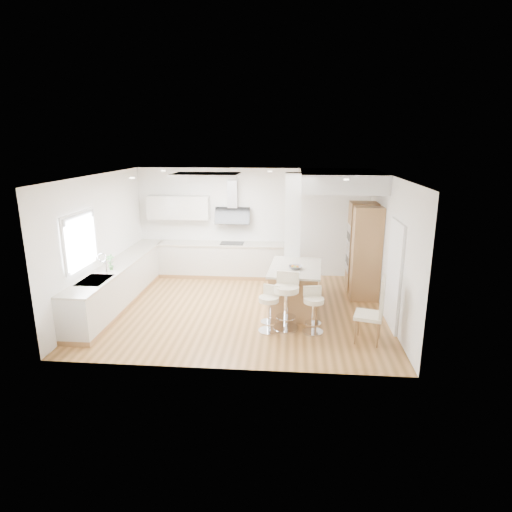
# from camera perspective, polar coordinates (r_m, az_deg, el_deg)

# --- Properties ---
(ground) EXTENTS (6.00, 6.00, 0.00)m
(ground) POSITION_cam_1_polar(r_m,az_deg,el_deg) (9.20, -1.94, -7.03)
(ground) COLOR #AD7840
(ground) RESTS_ON ground
(ceiling) EXTENTS (6.00, 5.00, 0.02)m
(ceiling) POSITION_cam_1_polar(r_m,az_deg,el_deg) (9.20, -1.94, -7.03)
(ceiling) COLOR silver
(ceiling) RESTS_ON ground
(wall_back) EXTENTS (6.00, 0.04, 2.80)m
(wall_back) POSITION_cam_1_polar(r_m,az_deg,el_deg) (11.20, -0.48, 4.48)
(wall_back) COLOR white
(wall_back) RESTS_ON ground
(wall_left) EXTENTS (0.04, 5.00, 2.80)m
(wall_left) POSITION_cam_1_polar(r_m,az_deg,el_deg) (9.60, -20.11, 1.75)
(wall_left) COLOR white
(wall_left) RESTS_ON ground
(wall_right) EXTENTS (0.04, 5.00, 2.80)m
(wall_right) POSITION_cam_1_polar(r_m,az_deg,el_deg) (8.92, 17.48, 1.02)
(wall_right) COLOR white
(wall_right) RESTS_ON ground
(skylight) EXTENTS (4.10, 2.10, 0.06)m
(skylight) POSITION_cam_1_polar(r_m,az_deg,el_deg) (9.27, -6.60, 10.71)
(skylight) COLOR white
(skylight) RESTS_ON ground
(window_left) EXTENTS (0.06, 1.28, 1.07)m
(window_left) POSITION_cam_1_polar(r_m,az_deg,el_deg) (8.73, -22.45, 2.25)
(window_left) COLOR white
(window_left) RESTS_ON ground
(doorway_right) EXTENTS (0.05, 1.00, 2.10)m
(doorway_right) POSITION_cam_1_polar(r_m,az_deg,el_deg) (8.46, 17.94, -2.60)
(doorway_right) COLOR #473F38
(doorway_right) RESTS_ON ground
(counter_left) EXTENTS (0.63, 4.50, 1.35)m
(counter_left) POSITION_cam_1_polar(r_m,az_deg,el_deg) (9.92, -17.50, -3.25)
(counter_left) COLOR #A17445
(counter_left) RESTS_ON ground
(counter_back) EXTENTS (3.62, 0.63, 2.50)m
(counter_back) POSITION_cam_1_polar(r_m,az_deg,el_deg) (11.21, -5.27, 0.74)
(counter_back) COLOR #A17445
(counter_back) RESTS_ON ground
(pillar) EXTENTS (0.35, 0.35, 2.80)m
(pillar) POSITION_cam_1_polar(r_m,az_deg,el_deg) (9.63, 4.88, 2.67)
(pillar) COLOR white
(pillar) RESTS_ON ground
(soffit) EXTENTS (1.78, 2.20, 0.40)m
(soffit) POSITION_cam_1_polar(r_m,az_deg,el_deg) (9.95, 11.19, 9.84)
(soffit) COLOR silver
(soffit) RESTS_ON ground
(oven_column) EXTENTS (0.63, 1.21, 2.10)m
(oven_column) POSITION_cam_1_polar(r_m,az_deg,el_deg) (10.11, 14.10, 0.83)
(oven_column) COLOR #A17445
(oven_column) RESTS_ON ground
(peninsula) EXTENTS (1.14, 1.64, 1.03)m
(peninsula) POSITION_cam_1_polar(r_m,az_deg,el_deg) (9.00, 5.22, -4.30)
(peninsula) COLOR #A17445
(peninsula) RESTS_ON ground
(bar_stool_a) EXTENTS (0.51, 0.51, 0.88)m
(bar_stool_a) POSITION_cam_1_polar(r_m,az_deg,el_deg) (7.99, 1.77, -6.75)
(bar_stool_a) COLOR silver
(bar_stool_a) RESTS_ON ground
(bar_stool_b) EXTENTS (0.54, 0.54, 1.09)m
(bar_stool_b) POSITION_cam_1_polar(r_m,az_deg,el_deg) (8.07, 4.08, -5.62)
(bar_stool_b) COLOR silver
(bar_stool_b) RESTS_ON ground
(bar_stool_c) EXTENTS (0.46, 0.46, 0.87)m
(bar_stool_c) POSITION_cam_1_polar(r_m,az_deg,el_deg) (8.01, 7.65, -6.84)
(bar_stool_c) COLOR silver
(bar_stool_c) RESTS_ON ground
(dining_chair) EXTENTS (0.58, 0.58, 1.22)m
(dining_chair) POSITION_cam_1_polar(r_m,az_deg,el_deg) (7.77, 15.64, -6.71)
(dining_chair) COLOR beige
(dining_chair) RESTS_ON ground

